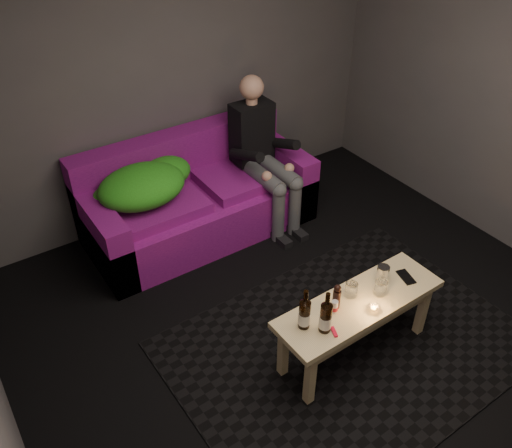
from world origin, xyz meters
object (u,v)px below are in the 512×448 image
(coffee_table, at_px, (358,311))
(steel_cup, at_px, (383,273))
(sofa, at_px, (197,200))
(beer_bottle_a, at_px, (305,314))
(beer_bottle_b, at_px, (326,317))
(person, at_px, (262,151))

(coffee_table, distance_m, steel_cup, 0.30)
(sofa, height_order, beer_bottle_a, sofa)
(beer_bottle_b, relative_size, steel_cup, 2.65)
(person, distance_m, beer_bottle_a, 1.86)
(person, height_order, beer_bottle_a, person)
(sofa, relative_size, person, 1.50)
(person, height_order, steel_cup, person)
(coffee_table, height_order, beer_bottle_b, beer_bottle_b)
(beer_bottle_a, distance_m, beer_bottle_b, 0.13)
(beer_bottle_b, bearing_deg, sofa, 84.98)
(coffee_table, height_order, beer_bottle_a, beer_bottle_a)
(beer_bottle_a, bearing_deg, person, 63.28)
(person, bearing_deg, beer_bottle_b, -113.16)
(coffee_table, bearing_deg, beer_bottle_b, -170.03)
(beer_bottle_b, bearing_deg, beer_bottle_a, 132.34)
(sofa, relative_size, beer_bottle_a, 6.68)
(sofa, bearing_deg, person, -15.23)
(sofa, bearing_deg, steel_cup, -76.19)
(beer_bottle_a, relative_size, steel_cup, 2.59)
(coffee_table, relative_size, beer_bottle_b, 3.98)
(beer_bottle_b, distance_m, steel_cup, 0.62)
(beer_bottle_a, bearing_deg, sofa, 82.07)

